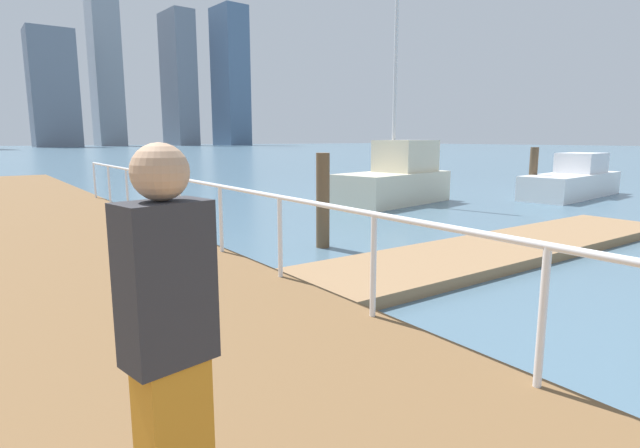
# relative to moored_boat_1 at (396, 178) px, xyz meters

# --- Properties ---
(ground_plane) EXTENTS (300.00, 300.00, 0.00)m
(ground_plane) POSITION_rel_moored_boat_1_xyz_m (-5.62, 5.83, -0.83)
(ground_plane) COLOR slate
(floating_dock) EXTENTS (10.43, 2.00, 0.18)m
(floating_dock) POSITION_rel_moored_boat_1_xyz_m (-3.91, -6.75, -0.74)
(floating_dock) COLOR #93704C
(floating_dock) RESTS_ON ground_plane
(boardwalk_railing) EXTENTS (0.06, 21.70, 1.08)m
(boardwalk_railing) POSITION_rel_moored_boat_1_xyz_m (-8.77, -6.87, 0.41)
(boardwalk_railing) COLOR white
(boardwalk_railing) RESTS_ON boardwalk
(dock_piling_3) EXTENTS (0.29, 0.29, 1.86)m
(dock_piling_3) POSITION_rel_moored_boat_1_xyz_m (4.96, -2.02, 0.10)
(dock_piling_3) COLOR brown
(dock_piling_3) RESTS_ON ground_plane
(dock_piling_5) EXTENTS (0.27, 0.27, 1.91)m
(dock_piling_5) POSITION_rel_moored_boat_1_xyz_m (-6.20, -4.27, 0.12)
(dock_piling_5) COLOR brown
(dock_piling_5) RESTS_ON ground_plane
(moored_boat_1) EXTENTS (4.59, 2.66, 7.35)m
(moored_boat_1) POSITION_rel_moored_boat_1_xyz_m (0.00, 0.00, 0.00)
(moored_boat_1) COLOR beige
(moored_boat_1) RESTS_ON ground_plane
(moored_boat_2) EXTENTS (5.70, 2.33, 1.63)m
(moored_boat_2) POSITION_rel_moored_boat_1_xyz_m (6.72, -2.61, -0.24)
(moored_boat_2) COLOR white
(moored_boat_2) RESTS_ON ground_plane
(pedestrian_2) EXTENTS (0.39, 0.28, 1.78)m
(pedestrian_2) POSITION_rel_moored_boat_1_xyz_m (-11.41, -10.33, 0.50)
(pedestrian_2) COLOR orange
(pedestrian_2) RESTS_ON boardwalk
(skyline_tower_3) EXTENTS (10.50, 9.49, 28.10)m
(skyline_tower_3) POSITION_rel_moored_boat_1_xyz_m (8.33, 128.50, 13.22)
(skyline_tower_3) COLOR slate
(skyline_tower_3) RESTS_ON ground_plane
(skyline_tower_4) EXTENTS (7.63, 13.04, 42.95)m
(skyline_tower_4) POSITION_rel_moored_boat_1_xyz_m (23.75, 140.82, 20.64)
(skyline_tower_4) COLOR #8C939E
(skyline_tower_4) RESTS_ON ground_plane
(skyline_tower_5) EXTENTS (7.10, 13.11, 38.48)m
(skyline_tower_5) POSITION_rel_moored_boat_1_xyz_m (43.20, 136.48, 18.41)
(skyline_tower_5) COLOR slate
(skyline_tower_5) RESTS_ON ground_plane
(skyline_tower_6) EXTENTS (8.23, 12.00, 41.04)m
(skyline_tower_6) POSITION_rel_moored_boat_1_xyz_m (57.90, 132.08, 19.69)
(skyline_tower_6) COLOR slate
(skyline_tower_6) RESTS_ON ground_plane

